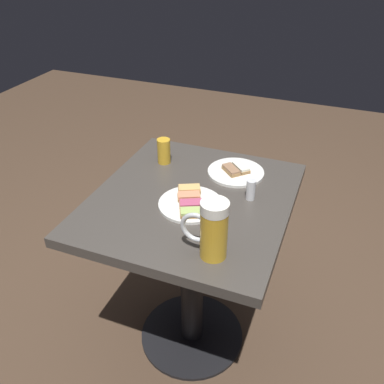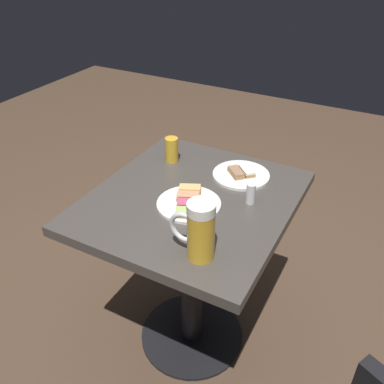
{
  "view_description": "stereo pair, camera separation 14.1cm",
  "coord_description": "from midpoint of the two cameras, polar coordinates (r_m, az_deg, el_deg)",
  "views": [
    {
      "loc": [
        -1.1,
        -0.43,
        1.52
      ],
      "look_at": [
        0.0,
        0.0,
        0.75
      ],
      "focal_mm": 38.82,
      "sensor_mm": 36.0,
      "label": 1
    },
    {
      "loc": [
        -1.04,
        -0.56,
        1.52
      ],
      "look_at": [
        0.0,
        0.0,
        0.75
      ],
      "focal_mm": 38.82,
      "sensor_mm": 36.0,
      "label": 2
    }
  ],
  "objects": [
    {
      "name": "ground_plane",
      "position": [
        1.92,
        -2.22,
        -19.12
      ],
      "size": [
        6.0,
        6.0,
        0.0
      ],
      "primitive_type": "plane",
      "color": "#4C3828"
    },
    {
      "name": "cafe_table",
      "position": [
        1.52,
        -2.66,
        -6.16
      ],
      "size": [
        0.73,
        0.66,
        0.73
      ],
      "color": "black",
      "rests_on": "ground_plane"
    },
    {
      "name": "plate_near",
      "position": [
        1.37,
        -3.13,
        -1.59
      ],
      "size": [
        0.21,
        0.21,
        0.03
      ],
      "color": "white",
      "rests_on": "cafe_table"
    },
    {
      "name": "plate_far",
      "position": [
        1.55,
        3.46,
        2.76
      ],
      "size": [
        0.21,
        0.21,
        0.03
      ],
      "color": "white",
      "rests_on": "cafe_table"
    },
    {
      "name": "beer_mug",
      "position": [
        1.13,
        -0.81,
        -5.3
      ],
      "size": [
        0.08,
        0.14,
        0.18
      ],
      "color": "gold",
      "rests_on": "cafe_table"
    },
    {
      "name": "beer_glass_small",
      "position": [
        1.61,
        -6.4,
        5.54
      ],
      "size": [
        0.05,
        0.05,
        0.1
      ],
      "primitive_type": "cylinder",
      "color": "gold",
      "rests_on": "cafe_table"
    },
    {
      "name": "salt_shaker",
      "position": [
        1.39,
        5.23,
        0.22
      ],
      "size": [
        0.03,
        0.03,
        0.07
      ],
      "primitive_type": "cylinder",
      "color": "silver",
      "rests_on": "cafe_table"
    }
  ]
}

